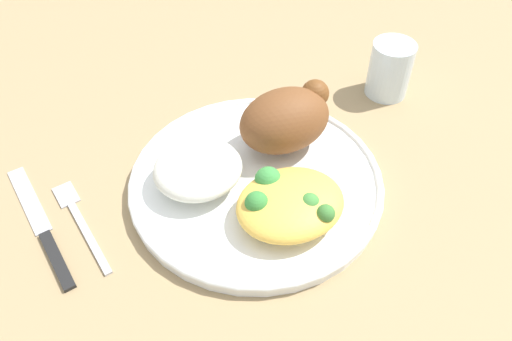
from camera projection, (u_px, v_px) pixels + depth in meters
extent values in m
plane|color=#9D845A|center=(256.00, 187.00, 0.59)|extent=(2.00, 2.00, 0.00)
cylinder|color=white|center=(256.00, 183.00, 0.58)|extent=(0.28, 0.28, 0.01)
torus|color=white|center=(256.00, 179.00, 0.58)|extent=(0.29, 0.29, 0.01)
ellipsoid|color=brown|center=(285.00, 120.00, 0.58)|extent=(0.11, 0.08, 0.07)
sphere|color=brown|center=(315.00, 93.00, 0.60)|extent=(0.03, 0.03, 0.03)
ellipsoid|color=white|center=(198.00, 168.00, 0.56)|extent=(0.10, 0.09, 0.04)
ellipsoid|color=#EDBA48|center=(290.00, 204.00, 0.52)|extent=(0.12, 0.10, 0.03)
sphere|color=#398839|center=(257.00, 203.00, 0.51)|extent=(0.02, 0.02, 0.02)
sphere|color=#3E7D35|center=(326.00, 213.00, 0.50)|extent=(0.02, 0.02, 0.02)
sphere|color=#3D9140|center=(264.00, 182.00, 0.54)|extent=(0.03, 0.03, 0.03)
sphere|color=#448B3C|center=(310.00, 204.00, 0.52)|extent=(0.02, 0.02, 0.02)
cube|color=#B2B2B7|center=(88.00, 236.00, 0.53)|extent=(0.02, 0.11, 0.01)
cube|color=#B2B2B7|center=(66.00, 194.00, 0.57)|extent=(0.03, 0.04, 0.00)
cube|color=black|center=(56.00, 257.00, 0.51)|extent=(0.02, 0.08, 0.01)
cube|color=#B2B2B7|center=(29.00, 199.00, 0.57)|extent=(0.03, 0.11, 0.00)
cylinder|color=silver|center=(390.00, 69.00, 0.68)|extent=(0.06, 0.06, 0.08)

